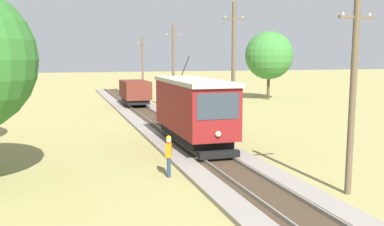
{
  "coord_description": "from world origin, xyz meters",
  "views": [
    {
      "loc": [
        -7.09,
        -5.55,
        5.16
      ],
      "look_at": [
        0.02,
        18.28,
        1.9
      ],
      "focal_mm": 41.7,
      "sensor_mm": 36.0,
      "label": 1
    }
  ],
  "objects_px": {
    "utility_pole_near_tram": "(353,93)",
    "utility_pole_mid": "(233,70)",
    "red_tram": "(193,109)",
    "track_worker": "(169,154)",
    "utility_pole_distant": "(143,66)",
    "utility_pole_far": "(173,67)",
    "gravel_pile": "(171,99)",
    "freight_car": "(135,92)",
    "tree_left_far": "(269,55)"
  },
  "relations": [
    {
      "from": "utility_pole_near_tram",
      "to": "utility_pole_mid",
      "type": "bearing_deg",
      "value": 90.0
    },
    {
      "from": "red_tram",
      "to": "track_worker",
      "type": "height_order",
      "value": "red_tram"
    },
    {
      "from": "track_worker",
      "to": "utility_pole_mid",
      "type": "bearing_deg",
      "value": -109.23
    },
    {
      "from": "utility_pole_distant",
      "to": "utility_pole_far",
      "type": "bearing_deg",
      "value": -90.0
    },
    {
      "from": "utility_pole_mid",
      "to": "gravel_pile",
      "type": "bearing_deg",
      "value": 86.62
    },
    {
      "from": "gravel_pile",
      "to": "red_tram",
      "type": "bearing_deg",
      "value": -100.9
    },
    {
      "from": "freight_car",
      "to": "utility_pole_far",
      "type": "distance_m",
      "value": 5.07
    },
    {
      "from": "utility_pole_distant",
      "to": "track_worker",
      "type": "xyz_separation_m",
      "value": [
        -5.85,
        -38.0,
        -2.8
      ]
    },
    {
      "from": "freight_car",
      "to": "tree_left_far",
      "type": "distance_m",
      "value": 16.89
    },
    {
      "from": "freight_car",
      "to": "utility_pole_far",
      "type": "relative_size",
      "value": 0.66
    },
    {
      "from": "freight_car",
      "to": "utility_pole_near_tram",
      "type": "xyz_separation_m",
      "value": [
        3.09,
        -29.57,
        2.22
      ]
    },
    {
      "from": "tree_left_far",
      "to": "gravel_pile",
      "type": "bearing_deg",
      "value": -174.76
    },
    {
      "from": "gravel_pile",
      "to": "tree_left_far",
      "type": "height_order",
      "value": "tree_left_far"
    },
    {
      "from": "freight_car",
      "to": "utility_pole_near_tram",
      "type": "bearing_deg",
      "value": -84.04
    },
    {
      "from": "red_tram",
      "to": "track_worker",
      "type": "xyz_separation_m",
      "value": [
        -2.76,
        -5.52,
        -1.21
      ]
    },
    {
      "from": "utility_pole_mid",
      "to": "utility_pole_far",
      "type": "height_order",
      "value": "utility_pole_mid"
    },
    {
      "from": "utility_pole_far",
      "to": "gravel_pile",
      "type": "bearing_deg",
      "value": 77.92
    },
    {
      "from": "track_worker",
      "to": "tree_left_far",
      "type": "height_order",
      "value": "tree_left_far"
    },
    {
      "from": "utility_pole_near_tram",
      "to": "gravel_pile",
      "type": "bearing_deg",
      "value": 87.84
    },
    {
      "from": "utility_pole_near_tram",
      "to": "gravel_pile",
      "type": "distance_m",
      "value": 32.24
    },
    {
      "from": "utility_pole_distant",
      "to": "track_worker",
      "type": "distance_m",
      "value": 38.55
    },
    {
      "from": "freight_car",
      "to": "tree_left_far",
      "type": "relative_size",
      "value": 0.66
    },
    {
      "from": "utility_pole_near_tram",
      "to": "freight_car",
      "type": "bearing_deg",
      "value": 95.96
    },
    {
      "from": "utility_pole_near_tram",
      "to": "utility_pole_mid",
      "type": "distance_m",
      "value": 11.58
    },
    {
      "from": "gravel_pile",
      "to": "track_worker",
      "type": "xyz_separation_m",
      "value": [
        -7.05,
        -27.82,
        0.5
      ]
    },
    {
      "from": "freight_car",
      "to": "track_worker",
      "type": "bearing_deg",
      "value": -96.21
    },
    {
      "from": "red_tram",
      "to": "freight_car",
      "type": "distance_m",
      "value": 19.84
    },
    {
      "from": "track_worker",
      "to": "tree_left_far",
      "type": "bearing_deg",
      "value": -103.88
    },
    {
      "from": "red_tram",
      "to": "utility_pole_distant",
      "type": "height_order",
      "value": "utility_pole_distant"
    },
    {
      "from": "utility_pole_far",
      "to": "utility_pole_distant",
      "type": "bearing_deg",
      "value": 90.0
    },
    {
      "from": "utility_pole_mid",
      "to": "track_worker",
      "type": "height_order",
      "value": "utility_pole_mid"
    },
    {
      "from": "red_tram",
      "to": "utility_pole_near_tram",
      "type": "height_order",
      "value": "utility_pole_near_tram"
    },
    {
      "from": "tree_left_far",
      "to": "utility_pole_far",
      "type": "bearing_deg",
      "value": -152.71
    },
    {
      "from": "utility_pole_far",
      "to": "utility_pole_distant",
      "type": "relative_size",
      "value": 1.07
    },
    {
      "from": "utility_pole_mid",
      "to": "tree_left_far",
      "type": "bearing_deg",
      "value": 58.82
    },
    {
      "from": "utility_pole_far",
      "to": "track_worker",
      "type": "height_order",
      "value": "utility_pole_far"
    },
    {
      "from": "utility_pole_distant",
      "to": "gravel_pile",
      "type": "bearing_deg",
      "value": -83.23
    },
    {
      "from": "utility_pole_mid",
      "to": "utility_pole_distant",
      "type": "height_order",
      "value": "utility_pole_mid"
    },
    {
      "from": "red_tram",
      "to": "utility_pole_mid",
      "type": "xyz_separation_m",
      "value": [
        3.08,
        1.82,
        2.05
      ]
    },
    {
      "from": "tree_left_far",
      "to": "red_tram",
      "type": "bearing_deg",
      "value": -124.6
    },
    {
      "from": "utility_pole_near_tram",
      "to": "red_tram",
      "type": "bearing_deg",
      "value": 107.56
    },
    {
      "from": "red_tram",
      "to": "utility_pole_distant",
      "type": "xyz_separation_m",
      "value": [
        3.08,
        32.47,
        1.59
      ]
    },
    {
      "from": "gravel_pile",
      "to": "track_worker",
      "type": "bearing_deg",
      "value": -104.23
    },
    {
      "from": "utility_pole_near_tram",
      "to": "utility_pole_distant",
      "type": "bearing_deg",
      "value": 90.0
    },
    {
      "from": "red_tram",
      "to": "track_worker",
      "type": "bearing_deg",
      "value": -116.56
    },
    {
      "from": "utility_pole_near_tram",
      "to": "track_worker",
      "type": "relative_size",
      "value": 4.13
    },
    {
      "from": "freight_car",
      "to": "tree_left_far",
      "type": "height_order",
      "value": "tree_left_far"
    },
    {
      "from": "utility_pole_near_tram",
      "to": "tree_left_far",
      "type": "height_order",
      "value": "tree_left_far"
    },
    {
      "from": "utility_pole_mid",
      "to": "utility_pole_far",
      "type": "bearing_deg",
      "value": 90.0
    },
    {
      "from": "freight_car",
      "to": "gravel_pile",
      "type": "xyz_separation_m",
      "value": [
        4.3,
        2.47,
        -1.08
      ]
    }
  ]
}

